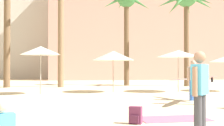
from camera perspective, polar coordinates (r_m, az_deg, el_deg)
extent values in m
cube|color=#DB9989|center=(39.81, 5.14, 5.91)|extent=(22.41, 10.16, 12.22)
cylinder|color=#896B4C|center=(22.18, -9.52, 5.87)|extent=(0.43, 0.43, 7.96)
cylinder|color=brown|center=(23.80, 2.73, 4.00)|extent=(0.40, 0.40, 6.81)
cone|color=#428447|center=(24.46, 5.33, 10.94)|extent=(1.64, 0.34, 1.13)
cone|color=#428447|center=(25.39, 1.80, 10.97)|extent=(0.60, 1.76, 0.75)
cone|color=#428447|center=(23.89, 0.18, 11.22)|extent=(1.67, 0.61, 1.13)
cylinder|color=brown|center=(23.64, 13.71, 3.98)|extent=(0.38, 0.38, 6.75)
cone|color=#428447|center=(24.75, 16.38, 10.72)|extent=(2.01, 0.66, 1.13)
cone|color=#428447|center=(25.30, 14.02, 10.26)|extent=(1.22, 1.87, 1.28)
cone|color=#428447|center=(25.01, 11.74, 10.36)|extent=(0.98, 1.93, 1.30)
cone|color=#428447|center=(23.69, 10.61, 11.18)|extent=(1.98, 0.44, 1.17)
cone|color=#428447|center=(22.87, 12.70, 11.43)|extent=(1.48, 1.71, 1.31)
cylinder|color=brown|center=(22.84, -18.97, 8.25)|extent=(0.45, 0.45, 9.97)
cylinder|color=gray|center=(17.78, 12.25, -1.46)|extent=(0.06, 0.06, 2.37)
cone|color=white|center=(17.80, 12.24, 1.72)|extent=(2.46, 2.46, 0.39)
cylinder|color=gray|center=(16.20, -13.18, -1.32)|extent=(0.06, 0.06, 2.48)
cone|color=white|center=(16.23, -13.16, 2.29)|extent=(2.05, 2.05, 0.43)
cylinder|color=gray|center=(17.16, 0.23, -1.60)|extent=(0.06, 0.06, 2.31)
cone|color=beige|center=(17.17, 0.23, 1.37)|extent=(2.43, 2.43, 0.53)
cube|color=#EF6684|center=(8.38, 11.44, -10.16)|extent=(1.88, 1.14, 0.01)
cube|color=#6D2F4F|center=(7.53, 4.42, -9.66)|extent=(0.35, 0.30, 0.42)
cube|color=#57253F|center=(7.43, 4.18, -10.43)|extent=(0.21, 0.15, 0.18)
sphere|color=beige|center=(5.26, -19.84, -7.32)|extent=(0.31, 0.31, 0.24)
cylinder|color=orange|center=(11.80, 16.56, -5.18)|extent=(0.22, 0.22, 0.94)
cylinder|color=orange|center=(11.82, 15.59, -5.18)|extent=(0.22, 0.22, 0.94)
cube|color=#4CB2DB|center=(11.78, 16.06, -1.53)|extent=(0.46, 0.39, 0.56)
sphere|color=#936B51|center=(11.78, 16.05, 0.52)|extent=(0.33, 0.33, 0.24)
cylinder|color=#936B51|center=(11.76, 17.27, -1.70)|extent=(0.14, 0.14, 0.53)
cylinder|color=#936B51|center=(11.81, 14.85, -1.70)|extent=(0.14, 0.14, 0.53)
ellipsoid|color=#B2B2B7|center=(12.06, 15.49, -3.06)|extent=(1.70, 2.69, 0.22)
ellipsoid|color=#9D216B|center=(12.06, 15.49, -3.06)|extent=(1.73, 2.71, 0.20)
cube|color=black|center=(13.21, 16.01, -3.67)|extent=(0.07, 0.10, 0.19)
cylinder|color=blue|center=(13.18, 14.57, -4.96)|extent=(0.19, 0.19, 0.84)
cylinder|color=blue|center=(13.30, 15.28, -4.92)|extent=(0.19, 0.19, 0.84)
cube|color=white|center=(13.21, 14.91, -1.87)|extent=(0.44, 0.30, 0.57)
sphere|color=#D1A889|center=(13.21, 14.91, -0.03)|extent=(0.29, 0.29, 0.24)
cylinder|color=#D1A889|center=(13.07, 14.02, -2.04)|extent=(0.12, 0.12, 0.54)
cylinder|color=#D1A889|center=(13.36, 15.79, -2.01)|extent=(0.12, 0.12, 0.54)
ellipsoid|color=beige|center=(13.49, 14.43, -2.84)|extent=(1.35, 2.92, 0.36)
ellipsoid|color=#4C269C|center=(13.49, 14.43, -2.84)|extent=(1.37, 2.93, 0.32)
cube|color=black|center=(12.63, 18.14, -2.98)|extent=(0.06, 0.12, 0.19)
cylinder|color=#3D3D42|center=(6.31, 15.74, -9.47)|extent=(0.23, 0.23, 0.82)
cylinder|color=#3D3D42|center=(6.49, 16.41, -9.22)|extent=(0.23, 0.23, 0.82)
cube|color=#4CB2DB|center=(6.34, 16.05, -2.95)|extent=(0.44, 0.44, 0.60)
sphere|color=#936B51|center=(6.34, 16.03, 1.04)|extent=(0.34, 0.34, 0.24)
cylinder|color=#936B51|center=(6.11, 15.19, -3.36)|extent=(0.14, 0.14, 0.57)
cylinder|color=#936B51|center=(6.57, 16.86, -3.18)|extent=(0.14, 0.14, 0.57)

